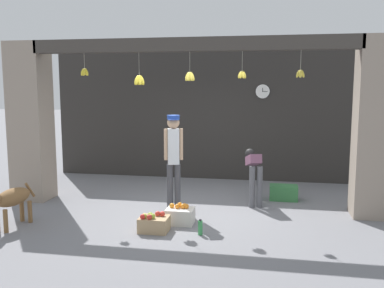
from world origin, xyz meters
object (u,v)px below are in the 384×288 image
(dog, at_px, (11,199))
(worker_stooping, at_px, (254,170))
(produce_box_green, at_px, (284,193))
(water_bottle, at_px, (200,228))
(fruit_crate_apples, at_px, (154,223))
(wall_clock, at_px, (263,91))
(fruit_crate_oranges, at_px, (180,215))
(shopkeeper, at_px, (174,154))

(dog, distance_m, worker_stooping, 4.30)
(produce_box_green, xyz_separation_m, water_bottle, (-1.31, -2.29, -0.03))
(fruit_crate_apples, xyz_separation_m, water_bottle, (0.74, -0.02, -0.02))
(wall_clock, bearing_deg, fruit_crate_oranges, -109.58)
(fruit_crate_oranges, relative_size, fruit_crate_apples, 1.00)
(shopkeeper, bearing_deg, produce_box_green, -168.04)
(produce_box_green, bearing_deg, fruit_crate_apples, -132.13)
(produce_box_green, distance_m, wall_clock, 2.64)
(dog, height_order, shopkeeper, shopkeeper)
(produce_box_green, bearing_deg, wall_clock, 106.27)
(produce_box_green, bearing_deg, shopkeeper, -151.93)
(water_bottle, height_order, wall_clock, wall_clock)
(fruit_crate_apples, relative_size, water_bottle, 1.83)
(worker_stooping, xyz_separation_m, produce_box_green, (0.58, 0.42, -0.53))
(worker_stooping, height_order, wall_clock, wall_clock)
(worker_stooping, bearing_deg, fruit_crate_apples, -142.08)
(shopkeeper, height_order, fruit_crate_apples, shopkeeper)
(shopkeeper, relative_size, wall_clock, 5.07)
(worker_stooping, distance_m, fruit_crate_oranges, 1.88)
(shopkeeper, xyz_separation_m, worker_stooping, (1.42, 0.65, -0.37))
(shopkeeper, height_order, produce_box_green, shopkeeper)
(fruit_crate_oranges, bearing_deg, dog, -165.19)
(dog, xyz_separation_m, fruit_crate_oranges, (2.61, 0.69, -0.33))
(dog, xyz_separation_m, wall_clock, (3.85, 4.17, 1.66))
(fruit_crate_apples, xyz_separation_m, produce_box_green, (2.05, 2.27, 0.02))
(fruit_crate_apples, distance_m, water_bottle, 0.74)
(fruit_crate_oranges, bearing_deg, water_bottle, -49.02)
(shopkeeper, distance_m, fruit_crate_oranges, 1.20)
(produce_box_green, bearing_deg, dog, -150.05)
(produce_box_green, height_order, water_bottle, produce_box_green)
(dog, distance_m, produce_box_green, 5.02)
(fruit_crate_apples, bearing_deg, shopkeeper, 87.67)
(fruit_crate_apples, bearing_deg, produce_box_green, 47.87)
(fruit_crate_oranges, bearing_deg, produce_box_green, 46.37)
(dog, xyz_separation_m, shopkeeper, (2.34, 1.43, 0.57))
(water_bottle, bearing_deg, produce_box_green, 60.24)
(dog, bearing_deg, worker_stooping, 129.26)
(fruit_crate_oranges, height_order, produce_box_green, fruit_crate_oranges)
(worker_stooping, bearing_deg, fruit_crate_oranges, -143.03)
(worker_stooping, relative_size, fruit_crate_oranges, 2.27)
(dog, xyz_separation_m, water_bottle, (3.03, 0.21, -0.36))
(water_bottle, bearing_deg, fruit_crate_apples, 178.29)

